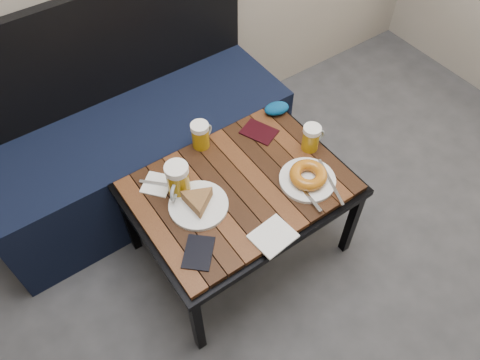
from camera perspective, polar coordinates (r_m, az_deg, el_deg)
bench at (r=2.25m, az=-12.34°, el=3.88°), size 1.40×0.50×0.95m
cafe_table at (r=1.84m, az=0.00°, el=-1.39°), size 0.84×0.62×0.47m
beer_mug_left at (r=1.74m, az=-7.60°, el=0.03°), size 0.13×0.12×0.14m
beer_mug_centre at (r=1.90m, az=-4.81°, el=5.50°), size 0.11×0.09×0.12m
beer_mug_right at (r=1.91m, az=8.69°, el=5.13°), size 0.11×0.07×0.12m
plate_pie at (r=1.73m, az=-5.12°, el=-2.75°), size 0.22×0.22×0.06m
plate_bagel at (r=1.81m, az=8.29°, el=0.35°), size 0.22×0.28×0.06m
napkin_left at (r=1.83m, az=-10.05°, el=-0.51°), size 0.15×0.15×0.01m
napkin_right at (r=1.67m, az=4.05°, el=-6.85°), size 0.16×0.14×0.01m
passport_navy at (r=1.64m, az=-5.08°, el=-8.78°), size 0.16×0.17×0.01m
passport_burgundy at (r=1.99m, az=2.35°, el=5.88°), size 0.15×0.17×0.01m
knit_pouch at (r=2.06m, az=4.49°, el=8.69°), size 0.13×0.10×0.05m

